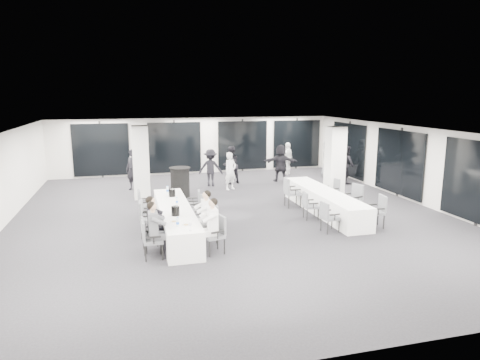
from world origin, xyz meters
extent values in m
cube|color=black|center=(0.00, 0.00, -0.01)|extent=(14.00, 16.00, 0.02)
cube|color=silver|center=(0.00, 0.00, 2.81)|extent=(14.00, 16.00, 0.02)
cube|color=silver|center=(7.01, 0.00, 1.40)|extent=(0.02, 16.00, 2.80)
cube|color=silver|center=(0.00, 8.01, 1.40)|extent=(14.00, 0.02, 2.80)
cube|color=silver|center=(0.00, -8.01, 1.40)|extent=(14.00, 0.02, 2.80)
cube|color=black|center=(0.00, 7.94, 1.35)|extent=(13.60, 0.06, 2.50)
cube|color=black|center=(6.94, 1.00, 1.35)|extent=(0.06, 14.00, 2.50)
cube|color=silver|center=(-2.80, 3.20, 1.40)|extent=(0.60, 0.60, 2.80)
cube|color=silver|center=(4.20, 1.00, 1.40)|extent=(0.60, 0.60, 2.80)
cube|color=white|center=(-2.01, -1.29, 0.38)|extent=(0.90, 5.00, 0.75)
cube|color=white|center=(3.11, -0.43, 0.38)|extent=(0.90, 5.00, 0.75)
cylinder|color=black|center=(-1.34, 3.06, 0.58)|extent=(0.74, 0.74, 1.16)
cylinder|color=black|center=(-1.34, 3.06, 1.16)|extent=(0.84, 0.84, 0.02)
cube|color=#56595E|center=(-2.76, -3.18, 0.45)|extent=(0.47, 0.49, 0.08)
cube|color=#56595E|center=(-2.98, -3.18, 0.72)|extent=(0.07, 0.46, 0.46)
cylinder|color=black|center=(-2.96, -2.98, 0.21)|extent=(0.04, 0.04, 0.41)
cylinder|color=black|center=(-2.96, -3.39, 0.21)|extent=(0.04, 0.04, 0.41)
cylinder|color=black|center=(-2.56, -2.98, 0.21)|extent=(0.04, 0.04, 0.41)
cylinder|color=black|center=(-2.56, -3.38, 0.21)|extent=(0.04, 0.04, 0.41)
cube|color=black|center=(-2.77, -2.93, 0.62)|extent=(0.34, 0.05, 0.04)
cube|color=black|center=(-2.76, -3.43, 0.62)|extent=(0.34, 0.05, 0.04)
cube|color=#56595E|center=(-2.76, -2.62, 0.42)|extent=(0.49, 0.51, 0.07)
cube|color=#56595E|center=(-2.96, -2.65, 0.67)|extent=(0.12, 0.43, 0.43)
cylinder|color=black|center=(-2.97, -2.47, 0.19)|extent=(0.03, 0.03, 0.38)
cylinder|color=black|center=(-2.91, -2.83, 0.19)|extent=(0.03, 0.03, 0.38)
cylinder|color=black|center=(-2.61, -2.41, 0.19)|extent=(0.03, 0.03, 0.38)
cylinder|color=black|center=(-2.55, -2.77, 0.19)|extent=(0.03, 0.03, 0.38)
cube|color=black|center=(-2.80, -2.39, 0.57)|extent=(0.32, 0.09, 0.04)
cube|color=black|center=(-2.72, -2.85, 0.57)|extent=(0.32, 0.09, 0.04)
cube|color=#56595E|center=(-2.76, -1.45, 0.48)|extent=(0.53, 0.55, 0.08)
cube|color=#56595E|center=(-2.99, -1.43, 0.76)|extent=(0.11, 0.49, 0.49)
cylinder|color=black|center=(-2.95, -1.22, 0.22)|extent=(0.04, 0.04, 0.43)
cylinder|color=black|center=(-2.99, -1.64, 0.22)|extent=(0.04, 0.04, 0.43)
cylinder|color=black|center=(-2.53, -1.26, 0.22)|extent=(0.04, 0.04, 0.43)
cylinder|color=black|center=(-2.57, -1.68, 0.22)|extent=(0.04, 0.04, 0.43)
cube|color=black|center=(-2.74, -1.19, 0.66)|extent=(0.36, 0.07, 0.04)
cube|color=black|center=(-2.78, -1.71, 0.66)|extent=(0.36, 0.07, 0.04)
cube|color=#56595E|center=(-2.76, -0.83, 0.42)|extent=(0.51, 0.53, 0.08)
cube|color=#56595E|center=(-2.96, -0.80, 0.68)|extent=(0.14, 0.44, 0.43)
cylinder|color=black|center=(-2.91, -0.61, 0.19)|extent=(0.03, 0.03, 0.39)
cylinder|color=black|center=(-2.98, -0.99, 0.19)|extent=(0.03, 0.03, 0.39)
cylinder|color=black|center=(-2.54, -0.68, 0.19)|extent=(0.03, 0.03, 0.39)
cylinder|color=black|center=(-2.61, -1.05, 0.19)|extent=(0.03, 0.03, 0.39)
cube|color=black|center=(-2.72, -0.60, 0.59)|extent=(0.32, 0.10, 0.04)
cube|color=black|center=(-2.80, -1.07, 0.59)|extent=(0.32, 0.10, 0.04)
cube|color=#56595E|center=(-2.76, 0.23, 0.46)|extent=(0.49, 0.51, 0.08)
cube|color=#56595E|center=(-2.98, 0.22, 0.73)|extent=(0.08, 0.47, 0.47)
cylinder|color=black|center=(-2.97, 0.43, 0.21)|extent=(0.04, 0.04, 0.42)
cylinder|color=black|center=(-2.95, 0.02, 0.21)|extent=(0.04, 0.04, 0.42)
cylinder|color=black|center=(-2.57, 0.45, 0.21)|extent=(0.04, 0.04, 0.42)
cylinder|color=black|center=(-2.55, 0.04, 0.21)|extent=(0.04, 0.04, 0.42)
cube|color=black|center=(-2.77, 0.49, 0.63)|extent=(0.35, 0.06, 0.04)
cube|color=black|center=(-2.75, -0.02, 0.63)|extent=(0.35, 0.06, 0.04)
cube|color=#56595E|center=(-1.26, -3.22, 0.46)|extent=(0.56, 0.58, 0.08)
cube|color=#56595E|center=(-1.04, -3.17, 0.73)|extent=(0.16, 0.47, 0.47)
cylinder|color=black|center=(-1.02, -3.37, 0.21)|extent=(0.04, 0.04, 0.42)
cylinder|color=black|center=(-1.11, -2.98, 0.21)|extent=(0.04, 0.04, 0.42)
cylinder|color=black|center=(-1.41, -3.47, 0.21)|extent=(0.04, 0.04, 0.42)
cylinder|color=black|center=(-1.50, -3.07, 0.21)|extent=(0.04, 0.04, 0.42)
cube|color=black|center=(-1.20, -3.47, 0.63)|extent=(0.34, 0.12, 0.04)
cube|color=black|center=(-1.32, -2.98, 0.63)|extent=(0.34, 0.12, 0.04)
cube|color=#56595E|center=(-1.26, -2.34, 0.49)|extent=(0.50, 0.52, 0.09)
cube|color=#56595E|center=(-1.02, -2.34, 0.78)|extent=(0.07, 0.50, 0.50)
cylinder|color=black|center=(-1.05, -2.56, 0.22)|extent=(0.04, 0.04, 0.44)
cylinder|color=black|center=(-1.04, -2.13, 0.22)|extent=(0.04, 0.04, 0.44)
cylinder|color=black|center=(-1.48, -2.56, 0.22)|extent=(0.04, 0.04, 0.44)
cylinder|color=black|center=(-1.48, -2.12, 0.22)|extent=(0.04, 0.04, 0.44)
cube|color=black|center=(-1.26, -2.61, 0.67)|extent=(0.37, 0.05, 0.04)
cube|color=black|center=(-1.26, -2.07, 0.67)|extent=(0.37, 0.05, 0.04)
cube|color=#56595E|center=(-1.26, -1.48, 0.41)|extent=(0.46, 0.48, 0.07)
cube|color=#56595E|center=(-1.06, -1.46, 0.66)|extent=(0.10, 0.42, 0.42)
cylinder|color=black|center=(-1.06, -1.64, 0.19)|extent=(0.03, 0.03, 0.37)
cylinder|color=black|center=(-1.10, -1.28, 0.19)|extent=(0.03, 0.03, 0.37)
cylinder|color=black|center=(-1.42, -1.68, 0.19)|extent=(0.03, 0.03, 0.37)
cylinder|color=black|center=(-1.46, -1.32, 0.19)|extent=(0.03, 0.03, 0.37)
cube|color=black|center=(-1.24, -1.71, 0.57)|extent=(0.31, 0.07, 0.04)
cube|color=black|center=(-1.28, -1.25, 0.57)|extent=(0.31, 0.07, 0.04)
cube|color=#56595E|center=(-1.26, -0.66, 0.42)|extent=(0.52, 0.54, 0.07)
cube|color=#56595E|center=(-1.06, -0.61, 0.67)|extent=(0.15, 0.43, 0.43)
cylinder|color=black|center=(-1.04, -0.80, 0.19)|extent=(0.03, 0.03, 0.38)
cylinder|color=black|center=(-1.12, -0.44, 0.19)|extent=(0.03, 0.03, 0.38)
cylinder|color=black|center=(-1.40, -0.89, 0.19)|extent=(0.03, 0.03, 0.38)
cylinder|color=black|center=(-1.49, -0.52, 0.19)|extent=(0.03, 0.03, 0.38)
cube|color=black|center=(-1.21, -0.89, 0.58)|extent=(0.32, 0.11, 0.04)
cube|color=black|center=(-1.31, -0.43, 0.58)|extent=(0.32, 0.11, 0.04)
cube|color=#56595E|center=(-1.26, 0.24, 0.41)|extent=(0.47, 0.48, 0.07)
cube|color=#56595E|center=(-1.06, 0.22, 0.65)|extent=(0.10, 0.42, 0.42)
cylinder|color=black|center=(-1.10, 0.04, 0.19)|extent=(0.03, 0.03, 0.37)
cylinder|color=black|center=(-1.06, 0.40, 0.19)|extent=(0.03, 0.03, 0.37)
cylinder|color=black|center=(-1.46, 0.09, 0.19)|extent=(0.03, 0.03, 0.37)
cylinder|color=black|center=(-1.42, 0.45, 0.19)|extent=(0.03, 0.03, 0.37)
cube|color=black|center=(-1.29, 0.02, 0.56)|extent=(0.31, 0.07, 0.04)
cube|color=black|center=(-1.23, 0.47, 0.56)|extent=(0.31, 0.07, 0.04)
cube|color=#56595E|center=(2.36, -2.41, 0.43)|extent=(0.48, 0.50, 0.08)
cube|color=#56595E|center=(2.16, -2.44, 0.68)|extent=(0.10, 0.44, 0.43)
cylinder|color=black|center=(2.15, -2.25, 0.19)|extent=(0.03, 0.03, 0.39)
cylinder|color=black|center=(2.19, -2.62, 0.19)|extent=(0.03, 0.03, 0.39)
cylinder|color=black|center=(2.53, -2.21, 0.19)|extent=(0.03, 0.03, 0.39)
cylinder|color=black|center=(2.57, -2.58, 0.19)|extent=(0.03, 0.03, 0.39)
cube|color=black|center=(2.34, -2.18, 0.59)|extent=(0.32, 0.07, 0.04)
cube|color=black|center=(2.39, -2.65, 0.59)|extent=(0.32, 0.07, 0.04)
cube|color=#56595E|center=(2.36, -1.06, 0.42)|extent=(0.47, 0.48, 0.07)
cube|color=#56595E|center=(2.16, -1.04, 0.67)|extent=(0.09, 0.43, 0.43)
cylinder|color=black|center=(2.19, -0.85, 0.19)|extent=(0.03, 0.03, 0.38)
cylinder|color=black|center=(2.16, -1.22, 0.19)|extent=(0.03, 0.03, 0.38)
cylinder|color=black|center=(2.56, -0.89, 0.19)|extent=(0.03, 0.03, 0.38)
cylinder|color=black|center=(2.53, -1.26, 0.19)|extent=(0.03, 0.03, 0.38)
cube|color=black|center=(2.38, -0.82, 0.58)|extent=(0.32, 0.07, 0.04)
cube|color=black|center=(2.34, -1.29, 0.58)|extent=(0.32, 0.07, 0.04)
cube|color=#56595E|center=(2.36, 0.53, 0.49)|extent=(0.53, 0.55, 0.09)
cube|color=#56595E|center=(2.12, 0.54, 0.79)|extent=(0.08, 0.51, 0.51)
cylinder|color=black|center=(2.15, 0.76, 0.23)|extent=(0.04, 0.04, 0.45)
cylinder|color=black|center=(2.13, 0.32, 0.23)|extent=(0.04, 0.04, 0.45)
cylinder|color=black|center=(2.59, 0.74, 0.23)|extent=(0.04, 0.04, 0.45)
cylinder|color=black|center=(2.57, 0.30, 0.23)|extent=(0.04, 0.04, 0.45)
cube|color=black|center=(2.37, 0.80, 0.68)|extent=(0.37, 0.06, 0.04)
cube|color=black|center=(2.35, 0.25, 0.68)|extent=(0.37, 0.06, 0.04)
cube|color=#56595E|center=(3.86, -2.35, 0.47)|extent=(0.55, 0.56, 0.08)
cube|color=#56595E|center=(4.09, -2.38, 0.75)|extent=(0.13, 0.48, 0.48)
cylinder|color=black|center=(4.04, -2.59, 0.21)|extent=(0.04, 0.04, 0.43)
cylinder|color=black|center=(4.10, -2.18, 0.21)|extent=(0.04, 0.04, 0.43)
cylinder|color=black|center=(3.63, -2.53, 0.21)|extent=(0.04, 0.04, 0.43)
cylinder|color=black|center=(3.69, -2.12, 0.21)|extent=(0.04, 0.04, 0.43)
cube|color=black|center=(3.82, -2.61, 0.65)|extent=(0.36, 0.09, 0.04)
cube|color=black|center=(3.90, -2.09, 0.65)|extent=(0.36, 0.09, 0.04)
cube|color=#56595E|center=(3.86, -0.98, 0.49)|extent=(0.62, 0.63, 0.09)
cube|color=#56595E|center=(4.09, -0.92, 0.78)|extent=(0.19, 0.50, 0.50)
cylinder|color=black|center=(4.13, -1.13, 0.22)|extent=(0.04, 0.04, 0.44)
cylinder|color=black|center=(4.02, -0.71, 0.22)|extent=(0.04, 0.04, 0.44)
cylinder|color=black|center=(3.71, -1.24, 0.22)|extent=(0.04, 0.04, 0.44)
cylinder|color=black|center=(3.60, -0.82, 0.22)|extent=(0.04, 0.04, 0.44)
cube|color=black|center=(3.93, -1.24, 0.67)|extent=(0.37, 0.14, 0.04)
cube|color=black|center=(3.79, -0.72, 0.67)|extent=(0.37, 0.14, 0.04)
cube|color=#56595E|center=(3.86, 0.57, 0.44)|extent=(0.52, 0.54, 0.08)
cube|color=#56595E|center=(4.07, 0.61, 0.70)|extent=(0.14, 0.45, 0.45)
cylinder|color=black|center=(4.09, 0.41, 0.20)|extent=(0.04, 0.04, 0.40)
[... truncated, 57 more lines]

